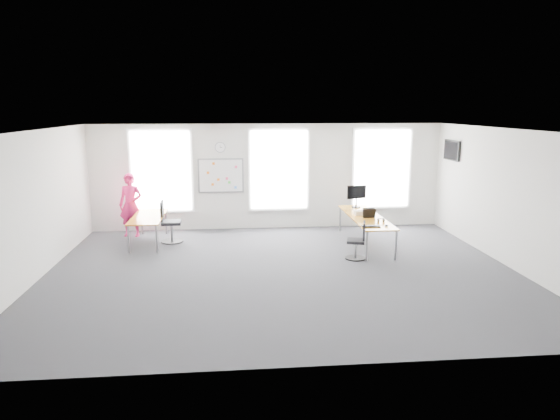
{
  "coord_description": "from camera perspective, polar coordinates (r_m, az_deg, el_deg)",
  "views": [
    {
      "loc": [
        -1.01,
        -10.13,
        3.45
      ],
      "look_at": [
        0.07,
        1.2,
        1.1
      ],
      "focal_mm": 32.0,
      "sensor_mm": 36.0,
      "label": 1
    }
  ],
  "objects": [
    {
      "name": "monitor",
      "position": [
        13.89,
        8.74,
        1.8
      ],
      "size": [
        0.55,
        0.23,
        0.62
      ],
      "rotation": [
        0.0,
        0.0,
        0.18
      ],
      "color": "black",
      "rests_on": "desk_right"
    },
    {
      "name": "desk_right",
      "position": [
        12.88,
        9.75,
        -0.91
      ],
      "size": [
        0.8,
        2.99,
        0.73
      ],
      "color": "orange",
      "rests_on": "ground"
    },
    {
      "name": "wall_clock",
      "position": [
        14.14,
        -6.85,
        7.13
      ],
      "size": [
        0.3,
        0.04,
        0.3
      ],
      "primitive_type": "cylinder",
      "rotation": [
        1.57,
        0.0,
        0.0
      ],
      "color": "gray",
      "rests_on": "wall_back"
    },
    {
      "name": "chair_right",
      "position": [
        11.65,
        8.91,
        -3.72
      ],
      "size": [
        0.49,
        0.49,
        0.88
      ],
      "rotation": [
        0.0,
        0.0,
        -1.85
      ],
      "color": "black",
      "rests_on": "ground"
    },
    {
      "name": "wall_right",
      "position": [
        11.93,
        24.9,
        1.17
      ],
      "size": [
        0.0,
        10.0,
        10.0
      ],
      "primitive_type": "plane",
      "rotation": [
        1.57,
        0.0,
        -1.57
      ],
      "color": "silver",
      "rests_on": "ground"
    },
    {
      "name": "window_right",
      "position": [
        14.84,
        11.53,
        4.67
      ],
      "size": [
        1.6,
        0.06,
        2.2
      ],
      "primitive_type": "cube",
      "color": "white",
      "rests_on": "wall_back"
    },
    {
      "name": "window_mid",
      "position": [
        14.26,
        -0.12,
        4.62
      ],
      "size": [
        1.6,
        0.06,
        2.2
      ],
      "primitive_type": "cube",
      "color": "white",
      "rests_on": "wall_back"
    },
    {
      "name": "headphones",
      "position": [
        12.28,
        11.44,
        -1.15
      ],
      "size": [
        0.16,
        0.09,
        0.1
      ],
      "rotation": [
        0.0,
        0.0,
        -0.06
      ],
      "color": "black",
      "rests_on": "desk_right"
    },
    {
      "name": "desk_left",
      "position": [
        13.24,
        -14.83,
        -0.93
      ],
      "size": [
        0.78,
        1.95,
        0.71
      ],
      "color": "orange",
      "rests_on": "ground"
    },
    {
      "name": "mouse",
      "position": [
        11.88,
        12.06,
        -1.72
      ],
      "size": [
        0.11,
        0.14,
        0.05
      ],
      "primitive_type": "ellipsoid",
      "rotation": [
        0.0,
        0.0,
        -0.28
      ],
      "color": "black",
      "rests_on": "desk_right"
    },
    {
      "name": "keyboard",
      "position": [
        11.76,
        10.36,
        -1.85
      ],
      "size": [
        0.44,
        0.21,
        0.02
      ],
      "primitive_type": "cube",
      "rotation": [
        0.0,
        0.0,
        -0.14
      ],
      "color": "black",
      "rests_on": "desk_right"
    },
    {
      "name": "ceiling",
      "position": [
        10.19,
        0.27,
        9.14
      ],
      "size": [
        10.0,
        10.0,
        0.0
      ],
      "primitive_type": "plane",
      "rotation": [
        3.14,
        0.0,
        0.0
      ],
      "color": "white",
      "rests_on": "ground"
    },
    {
      "name": "paper_stack",
      "position": [
        13.02,
        9.16,
        -0.31
      ],
      "size": [
        0.32,
        0.25,
        0.1
      ],
      "primitive_type": "cube",
      "rotation": [
        0.0,
        0.0,
        0.08
      ],
      "color": "beige",
      "rests_on": "desk_right"
    },
    {
      "name": "floor",
      "position": [
        10.74,
        0.25,
        -7.06
      ],
      "size": [
        10.0,
        10.0,
        0.0
      ],
      "primitive_type": "plane",
      "color": "#29292D",
      "rests_on": "ground"
    },
    {
      "name": "wall_back",
      "position": [
        14.29,
        -1.33,
        3.83
      ],
      "size": [
        10.0,
        0.0,
        10.0
      ],
      "primitive_type": "plane",
      "rotation": [
        1.57,
        0.0,
        0.0
      ],
      "color": "silver",
      "rests_on": "ground"
    },
    {
      "name": "laptop_sleeve",
      "position": [
        12.65,
        10.15,
        -0.37
      ],
      "size": [
        0.3,
        0.16,
        0.25
      ],
      "rotation": [
        0.0,
        0.0,
        -0.0
      ],
      "color": "black",
      "rests_on": "desk_right"
    },
    {
      "name": "whiteboard",
      "position": [
        14.23,
        -6.77,
        3.91
      ],
      "size": [
        1.2,
        0.03,
        0.9
      ],
      "primitive_type": "cube",
      "color": "white",
      "rests_on": "wall_back"
    },
    {
      "name": "lens_cap",
      "position": [
        12.13,
        11.01,
        -1.5
      ],
      "size": [
        0.06,
        0.06,
        0.01
      ],
      "primitive_type": "cylinder",
      "rotation": [
        0.0,
        0.0,
        0.06
      ],
      "color": "black",
      "rests_on": "desk_right"
    },
    {
      "name": "person",
      "position": [
        14.04,
        -16.69,
        0.55
      ],
      "size": [
        0.68,
        0.5,
        1.72
      ],
      "primitive_type": "imported",
      "rotation": [
        0.0,
        0.0,
        -0.15
      ],
      "color": "#C41A56",
      "rests_on": "ground"
    },
    {
      "name": "wall_front",
      "position": [
        6.51,
        3.77,
        -5.79
      ],
      "size": [
        10.0,
        0.0,
        10.0
      ],
      "primitive_type": "plane",
      "rotation": [
        -1.57,
        0.0,
        0.0
      ],
      "color": "silver",
      "rests_on": "ground"
    },
    {
      "name": "tv",
      "position": [
        14.46,
        19.05,
        6.48
      ],
      "size": [
        0.06,
        0.9,
        0.55
      ],
      "primitive_type": "cube",
      "color": "black",
      "rests_on": "wall_right"
    },
    {
      "name": "wall_left",
      "position": [
        11.06,
        -26.49,
        0.28
      ],
      "size": [
        0.0,
        10.0,
        10.0
      ],
      "primitive_type": "plane",
      "rotation": [
        1.57,
        0.0,
        1.57
      ],
      "color": "silver",
      "rests_on": "ground"
    },
    {
      "name": "window_left",
      "position": [
        14.34,
        -13.41,
        4.34
      ],
      "size": [
        1.6,
        0.06,
        2.2
      ],
      "primitive_type": "cube",
      "color": "white",
      "rests_on": "wall_back"
    },
    {
      "name": "chair_left",
      "position": [
        13.24,
        -12.57,
        -1.6
      ],
      "size": [
        0.58,
        0.58,
        1.08
      ],
      "rotation": [
        0.0,
        0.0,
        1.61
      ],
      "color": "black",
      "rests_on": "ground"
    }
  ]
}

